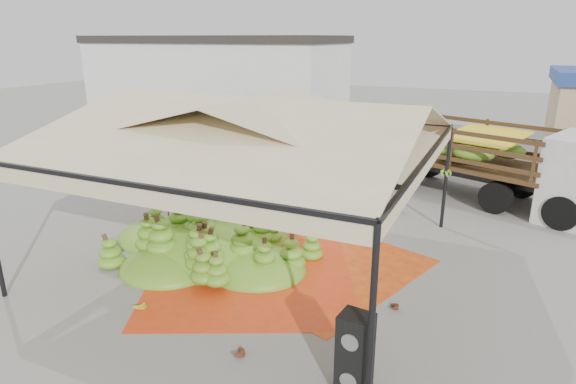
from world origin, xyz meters
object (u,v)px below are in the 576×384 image
at_px(banana_heap, 207,231).
at_px(truck_right, 505,156).
at_px(vendor, 371,174).
at_px(truck_left, 279,137).
at_px(speaker_stack, 355,354).

relative_size(banana_heap, truck_right, 0.75).
bearing_deg(banana_heap, truck_right, 48.61).
bearing_deg(vendor, truck_left, -18.18).
xyz_separation_m(vendor, truck_left, (-4.85, 3.02, 0.30)).
bearing_deg(banana_heap, truck_left, 104.02).
distance_m(speaker_stack, truck_right, 10.97).
distance_m(banana_heap, vendor, 6.44).
height_order(vendor, truck_left, truck_left).
bearing_deg(truck_left, truck_right, 14.20).
distance_m(banana_heap, speaker_stack, 5.86).
height_order(vendor, truck_right, truck_right).
relative_size(vendor, truck_left, 0.30).
height_order(banana_heap, truck_left, truck_left).
xyz_separation_m(speaker_stack, truck_right, (1.76, 10.79, 0.91)).
distance_m(truck_left, truck_right, 8.96).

